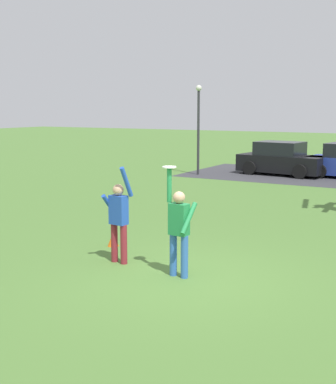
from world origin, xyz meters
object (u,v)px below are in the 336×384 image
at_px(person_defender, 119,217).
at_px(frisbee_disc, 169,167).
at_px(parked_car_black, 282,160).
at_px(person_catcher, 179,226).
at_px(field_cone_orange, 113,239).
at_px(lamppost_by_lot, 198,121).

relative_size(person_defender, frisbee_disc, 7.80).
bearing_deg(parked_car_black, person_catcher, -72.65).
distance_m(person_defender, frisbee_disc, 1.71).
height_order(person_catcher, field_cone_orange, person_catcher).
relative_size(person_defender, lamppost_by_lot, 0.48).
relative_size(frisbee_disc, parked_car_black, 0.06).
height_order(person_defender, parked_car_black, person_defender).
xyz_separation_m(frisbee_disc, field_cone_orange, (-2.17, 1.16, -1.93)).
xyz_separation_m(person_catcher, person_defender, (-1.51, 0.18, -0.00)).
xyz_separation_m(person_catcher, frisbee_disc, (-0.22, 0.03, 1.11)).
bearing_deg(field_cone_orange, parked_car_black, 92.45).
bearing_deg(person_defender, person_catcher, 0.00).
bearing_deg(field_cone_orange, person_defender, -48.77).
distance_m(person_catcher, frisbee_disc, 1.13).
bearing_deg(frisbee_disc, person_catcher, -6.74).
xyz_separation_m(parked_car_black, field_cone_orange, (0.63, -14.71, -0.57)).
bearing_deg(person_catcher, parked_car_black, -72.51).
distance_m(parked_car_black, lamppost_by_lot, 4.43).
xyz_separation_m(person_defender, frisbee_disc, (1.29, -0.15, 1.11)).
relative_size(person_catcher, frisbee_disc, 7.96).
bearing_deg(field_cone_orange, lamppost_by_lot, 108.01).
bearing_deg(parked_car_black, person_defender, -77.91).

